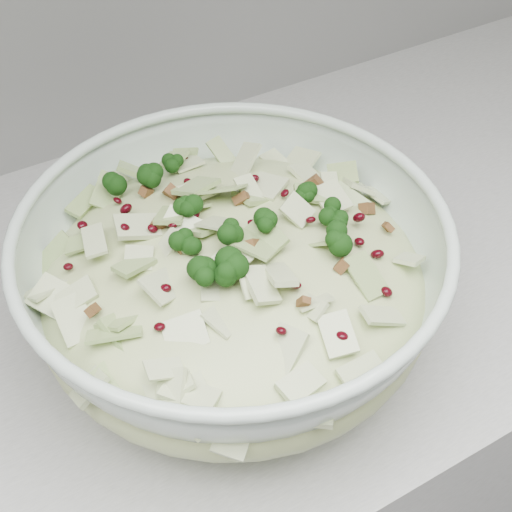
{
  "coord_description": "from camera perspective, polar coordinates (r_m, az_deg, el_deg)",
  "views": [
    {
      "loc": [
        -0.28,
        1.22,
        1.44
      ],
      "look_at": [
        -0.06,
        1.6,
        1.01
      ],
      "focal_mm": 50.0,
      "sensor_mm": 36.0,
      "label": 1
    }
  ],
  "objects": [
    {
      "name": "counter",
      "position": [
        1.13,
        0.08,
        -16.22
      ],
      "size": [
        3.6,
        0.6,
        0.9
      ],
      "primitive_type": "cube",
      "color": "#BCBBB6",
      "rests_on": "floor"
    },
    {
      "name": "mixing_bowl",
      "position": [
        0.63,
        -1.79,
        -2.2
      ],
      "size": [
        0.45,
        0.45,
        0.15
      ],
      "rotation": [
        0.0,
        0.0,
        0.27
      ],
      "color": "silver",
      "rests_on": "counter"
    },
    {
      "name": "salad",
      "position": [
        0.61,
        -1.84,
        -0.67
      ],
      "size": [
        0.37,
        0.37,
        0.15
      ],
      "rotation": [
        0.0,
        0.0,
        0.09
      ],
      "color": "#C7CD8C",
      "rests_on": "mixing_bowl"
    }
  ]
}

